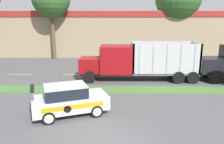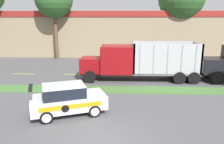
% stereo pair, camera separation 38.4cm
% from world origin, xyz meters
% --- Properties ---
extents(grass_verge, '(120.00, 1.77, 0.06)m').
position_xyz_m(grass_verge, '(0.00, 7.74, 0.03)').
color(grass_verge, '#477538').
rests_on(grass_verge, ground_plane).
extents(centre_line_3, '(2.40, 0.14, 0.01)m').
position_xyz_m(centre_line_3, '(-8.86, 12.62, 0.00)').
color(centre_line_3, yellow).
rests_on(centre_line_3, ground_plane).
extents(centre_line_4, '(2.40, 0.14, 0.01)m').
position_xyz_m(centre_line_4, '(-3.46, 12.62, 0.00)').
color(centre_line_4, yellow).
rests_on(centre_line_4, ground_plane).
extents(centre_line_5, '(2.40, 0.14, 0.01)m').
position_xyz_m(centre_line_5, '(1.94, 12.62, 0.00)').
color(centre_line_5, yellow).
rests_on(centre_line_5, ground_plane).
extents(centre_line_6, '(2.40, 0.14, 0.01)m').
position_xyz_m(centre_line_6, '(7.34, 12.62, 0.00)').
color(centre_line_6, yellow).
rests_on(centre_line_6, ground_plane).
extents(dump_truck_trail, '(10.42, 2.68, 3.38)m').
position_xyz_m(dump_truck_trail, '(1.69, 10.82, 1.62)').
color(dump_truck_trail, black).
rests_on(dump_truck_trail, ground_plane).
extents(rally_car, '(4.56, 3.23, 1.79)m').
position_xyz_m(rally_car, '(-2.06, 3.25, 0.90)').
color(rally_car, silver).
rests_on(rally_car, ground_plane).
extents(store_building_backdrop, '(42.51, 12.10, 6.55)m').
position_xyz_m(store_building_backdrop, '(3.74, 28.42, 3.28)').
color(store_building_backdrop, '#9E896B').
rests_on(store_building_backdrop, ground_plane).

